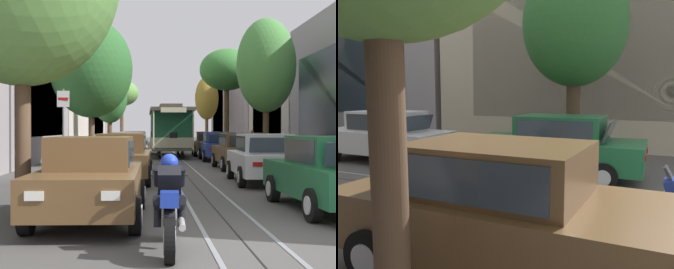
{
  "view_description": "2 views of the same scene",
  "coord_description": "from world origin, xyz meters",
  "views": [
    {
      "loc": [
        -1.47,
        -7.22,
        1.72
      ],
      "look_at": [
        -0.01,
        27.51,
        1.37
      ],
      "focal_mm": 53.6,
      "sensor_mm": 36.0,
      "label": 1
    },
    {
      "loc": [
        -6.26,
        0.6,
        2.18
      ],
      "look_at": [
        1.97,
        4.39,
        1.09
      ],
      "focal_mm": 38.36,
      "sensor_mm": 36.0,
      "label": 2
    }
  ],
  "objects": [
    {
      "name": "ground_plane",
      "position": [
        0.0,
        23.98,
        0.0
      ],
      "size": [
        160.0,
        160.0,
        0.0
      ],
      "primitive_type": "plane",
      "color": "#4C4947"
    },
    {
      "name": "trolley_track_rails",
      "position": [
        0.0,
        27.98,
        0.0
      ],
      "size": [
        1.14,
        67.96,
        0.01
      ],
      "color": "gray",
      "rests_on": "ground"
    },
    {
      "name": "building_facade_left",
      "position": [
        -9.59,
        28.22,
        4.2
      ],
      "size": [
        5.71,
        59.66,
        9.08
      ],
      "color": "gray",
      "rests_on": "ground"
    },
    {
      "name": "building_facade_right",
      "position": [
        9.37,
        29.06,
        3.96
      ],
      "size": [
        5.4,
        59.66,
        9.32
      ],
      "color": "#BCAD93",
      "rests_on": "ground"
    },
    {
      "name": "parked_car_brown_near_left",
      "position": [
        -2.52,
        2.32,
        0.8
      ],
      "size": [
        2.05,
        4.38,
        1.58
      ],
      "color": "brown",
      "rests_on": "ground"
    },
    {
      "name": "parked_car_brown_second_left",
      "position": [
        -2.3,
        9.08,
        0.8
      ],
      "size": [
        2.07,
        4.39,
        1.58
      ],
      "color": "brown",
      "rests_on": "ground"
    },
    {
      "name": "parked_car_brown_mid_left",
      "position": [
        -2.32,
        15.22,
        0.8
      ],
      "size": [
        2.04,
        4.38,
        1.58
      ],
      "color": "brown",
      "rests_on": "ground"
    },
    {
      "name": "parked_car_white_fourth_left",
      "position": [
        -2.46,
        21.94,
        0.8
      ],
      "size": [
        2.0,
        4.36,
        1.58
      ],
      "color": "silver",
      "rests_on": "ground"
    },
    {
      "name": "parked_car_beige_fifth_left",
      "position": [
        -2.33,
        28.39,
        0.8
      ],
      "size": [
        2.02,
        4.37,
        1.58
      ],
      "color": "#C1B28E",
      "rests_on": "ground"
    },
    {
      "name": "parked_car_maroon_sixth_left",
      "position": [
        -2.52,
        34.64,
        0.8
      ],
      "size": [
        2.06,
        4.39,
        1.58
      ],
      "color": "maroon",
      "rests_on": "ground"
    },
    {
      "name": "parked_car_green_near_right",
      "position": [
        2.43,
        3.19,
        0.8
      ],
      "size": [
        2.08,
        4.4,
        1.58
      ],
      "color": "#1E6038",
      "rests_on": "ground"
    },
    {
      "name": "parked_car_white_second_right",
      "position": [
        2.25,
        8.68,
        0.8
      ],
      "size": [
        2.12,
        4.41,
        1.58
      ],
      "color": "silver",
      "rests_on": "ground"
    },
    {
      "name": "parked_car_brown_mid_right",
      "position": [
        2.53,
        14.32,
        0.8
      ],
      "size": [
        2.03,
        4.37,
        1.58
      ],
      "color": "brown",
      "rests_on": "ground"
    },
    {
      "name": "parked_car_blue_fourth_right",
      "position": [
        2.49,
        20.35,
        0.8
      ],
      "size": [
        2.07,
        4.39,
        1.58
      ],
      "color": "#233D93",
      "rests_on": "ground"
    },
    {
      "name": "parked_car_brown_fifth_right",
      "position": [
        2.52,
        25.59,
        0.8
      ],
      "size": [
        2.14,
        4.42,
        1.58
      ],
      "color": "brown",
      "rests_on": "ground"
    },
    {
      "name": "street_tree_kerb_left_second",
      "position": [
        -4.04,
        16.13,
        4.53
      ],
      "size": [
        3.81,
        4.04,
        6.81
      ],
      "color": "brown",
      "rests_on": "ground"
    },
    {
      "name": "street_tree_kerb_left_mid",
      "position": [
        -4.27,
        30.57,
        4.05
      ],
      "size": [
        2.63,
        2.39,
        5.99
      ],
      "color": "brown",
      "rests_on": "ground"
    },
    {
      "name": "street_tree_kerb_left_fourth",
      "position": [
        -4.03,
        43.87,
        5.36
      ],
      "size": [
        3.41,
        3.28,
        6.74
      ],
      "color": "brown",
      "rests_on": "ground"
    },
    {
      "name": "street_tree_kerb_right_second",
      "position": [
        4.2,
        16.43,
        4.75
      ],
      "size": [
        2.79,
        3.05,
        7.02
      ],
      "color": "#4C3826",
      "rests_on": "ground"
    },
    {
      "name": "street_tree_kerb_right_mid",
      "position": [
        4.38,
        29.35,
        6.06
      ],
      "size": [
        3.97,
        4.01,
        7.63
      ],
      "color": "#4C3826",
      "rests_on": "ground"
    },
    {
      "name": "street_tree_kerb_right_fourth",
      "position": [
        4.47,
        42.34,
        4.77
      ],
      "size": [
        2.34,
        2.31,
        6.95
      ],
      "color": "brown",
      "rests_on": "ground"
    },
    {
      "name": "cable_car_trolley",
      "position": [
        0.0,
        25.52,
        1.66
      ],
      "size": [
        2.59,
        9.14,
        3.28
      ],
      "color": "#1E5B38",
      "rests_on": "ground"
    },
    {
      "name": "motorcycle_with_rider",
      "position": [
        -1.15,
        -0.16,
        0.65
      ],
      "size": [
        0.56,
        1.99,
        1.37
      ],
      "color": "black",
      "rests_on": "ground"
    },
    {
      "name": "pedestrian_on_left_pavement",
      "position": [
        6.2,
        29.02,
        0.94
      ],
      "size": [
        0.55,
        0.41,
        1.66
      ],
      "color": "#4C4233",
      "rests_on": "ground"
    },
    {
      "name": "street_sign_post",
      "position": [
        -3.95,
        7.74,
        1.81
      ],
      "size": [
        0.36,
        0.07,
        2.93
      ],
      "color": "slate",
      "rests_on": "ground"
    }
  ]
}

